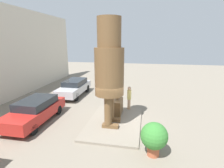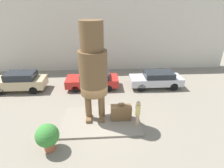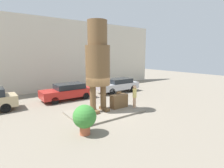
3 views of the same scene
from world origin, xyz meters
name	(u,v)px [view 3 (image 3 of 3)]	position (x,y,z in m)	size (l,w,h in m)	color
ground_plane	(105,112)	(0.00, 0.00, 0.00)	(60.00, 60.00, 0.00)	gray
pedestal	(105,112)	(0.00, 0.00, 0.06)	(4.93, 3.18, 0.12)	gray
building_backdrop	(56,55)	(0.00, 9.73, 3.93)	(28.00, 0.60, 7.86)	beige
statue_figure	(98,60)	(-0.37, 0.24, 3.67)	(1.64, 1.64, 6.07)	brown
giant_suitcase	(119,101)	(1.28, 0.01, 0.62)	(1.30, 0.56, 1.21)	brown
tourist	(135,95)	(2.21, -0.67, 1.05)	(0.29, 0.29, 1.69)	tan
parked_car_red	(68,91)	(-0.69, 4.90, 0.77)	(4.54, 1.84, 1.44)	#B2231E
parked_car_silver	(119,85)	(4.94, 4.69, 0.80)	(4.56, 1.73, 1.46)	#B7B7BC
planter_pot	(85,117)	(-2.70, -2.23, 0.90)	(1.19, 1.19, 1.54)	#AD5638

